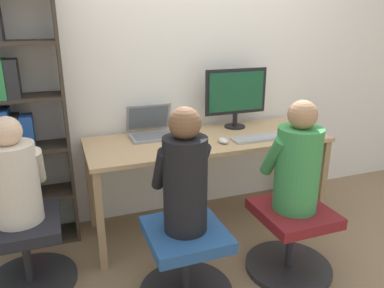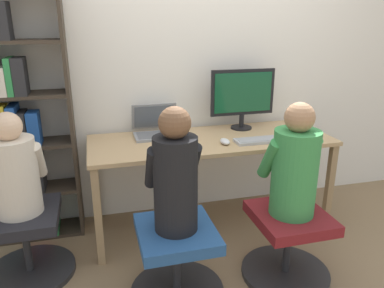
{
  "view_description": "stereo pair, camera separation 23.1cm",
  "coord_description": "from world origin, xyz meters",
  "px_view_note": "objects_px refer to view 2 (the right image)",
  "views": [
    {
      "loc": [
        -1.07,
        -2.19,
        1.62
      ],
      "look_at": [
        -0.21,
        0.14,
        0.79
      ],
      "focal_mm": 35.0,
      "sensor_mm": 36.0,
      "label": 1
    },
    {
      "loc": [
        -0.85,
        -2.26,
        1.62
      ],
      "look_at": [
        -0.21,
        0.14,
        0.79
      ],
      "focal_mm": 35.0,
      "sensor_mm": 36.0,
      "label": 2
    }
  ],
  "objects_px": {
    "office_chair_left": "(288,243)",
    "person_at_laptop": "(175,176)",
    "office_chair_right": "(177,260)",
    "laptop": "(156,129)",
    "keyboard": "(262,140)",
    "office_chair_side": "(26,242)",
    "desktop_monitor": "(243,96)",
    "person_near_shelf": "(14,170)",
    "person_at_monitor": "(295,166)",
    "bookshelf": "(11,132)"
  },
  "relations": [
    {
      "from": "office_chair_left",
      "to": "person_at_laptop",
      "type": "height_order",
      "value": "person_at_laptop"
    },
    {
      "from": "office_chair_left",
      "to": "office_chair_right",
      "type": "distance_m",
      "value": 0.73
    },
    {
      "from": "laptop",
      "to": "office_chair_left",
      "type": "height_order",
      "value": "laptop"
    },
    {
      "from": "keyboard",
      "to": "office_chair_side",
      "type": "xyz_separation_m",
      "value": [
        -1.69,
        -0.13,
        -0.52
      ]
    },
    {
      "from": "keyboard",
      "to": "person_at_laptop",
      "type": "xyz_separation_m",
      "value": [
        -0.79,
        -0.56,
        0.03
      ]
    },
    {
      "from": "laptop",
      "to": "office_chair_right",
      "type": "bearing_deg",
      "value": -93.23
    },
    {
      "from": "desktop_monitor",
      "to": "person_near_shelf",
      "type": "distance_m",
      "value": 1.77
    },
    {
      "from": "office_chair_right",
      "to": "person_near_shelf",
      "type": "relative_size",
      "value": 0.89
    },
    {
      "from": "desktop_monitor",
      "to": "person_at_monitor",
      "type": "bearing_deg",
      "value": -92.17
    },
    {
      "from": "office_chair_left",
      "to": "office_chair_right",
      "type": "bearing_deg",
      "value": 179.33
    },
    {
      "from": "person_near_shelf",
      "to": "keyboard",
      "type": "bearing_deg",
      "value": 4.17
    },
    {
      "from": "office_chair_right",
      "to": "person_at_laptop",
      "type": "bearing_deg",
      "value": 90.0
    },
    {
      "from": "office_chair_left",
      "to": "person_at_laptop",
      "type": "relative_size",
      "value": 0.8
    },
    {
      "from": "person_at_laptop",
      "to": "person_near_shelf",
      "type": "relative_size",
      "value": 1.12
    },
    {
      "from": "person_near_shelf",
      "to": "person_at_laptop",
      "type": "bearing_deg",
      "value": -25.72
    },
    {
      "from": "desktop_monitor",
      "to": "bookshelf",
      "type": "height_order",
      "value": "bookshelf"
    },
    {
      "from": "office_chair_right",
      "to": "person_at_monitor",
      "type": "bearing_deg",
      "value": -0.24
    },
    {
      "from": "person_near_shelf",
      "to": "laptop",
      "type": "bearing_deg",
      "value": 27.08
    },
    {
      "from": "laptop",
      "to": "person_at_laptop",
      "type": "bearing_deg",
      "value": -93.25
    },
    {
      "from": "bookshelf",
      "to": "person_at_monitor",
      "type": "bearing_deg",
      "value": -28.65
    },
    {
      "from": "desktop_monitor",
      "to": "office_chair_right",
      "type": "relative_size",
      "value": 0.94
    },
    {
      "from": "desktop_monitor",
      "to": "keyboard",
      "type": "height_order",
      "value": "desktop_monitor"
    },
    {
      "from": "office_chair_left",
      "to": "person_at_monitor",
      "type": "xyz_separation_m",
      "value": [
        0.0,
        0.01,
        0.53
      ]
    },
    {
      "from": "desktop_monitor",
      "to": "person_near_shelf",
      "type": "height_order",
      "value": "desktop_monitor"
    },
    {
      "from": "person_at_monitor",
      "to": "person_at_laptop",
      "type": "height_order",
      "value": "person_at_laptop"
    },
    {
      "from": "person_near_shelf",
      "to": "office_chair_right",
      "type": "bearing_deg",
      "value": -26.0
    },
    {
      "from": "keyboard",
      "to": "office_chair_right",
      "type": "height_order",
      "value": "keyboard"
    },
    {
      "from": "person_at_monitor",
      "to": "office_chair_left",
      "type": "bearing_deg",
      "value": -90.0
    },
    {
      "from": "desktop_monitor",
      "to": "bookshelf",
      "type": "bearing_deg",
      "value": 179.68
    },
    {
      "from": "office_chair_side",
      "to": "keyboard",
      "type": "bearing_deg",
      "value": 4.33
    },
    {
      "from": "laptop",
      "to": "person_at_laptop",
      "type": "xyz_separation_m",
      "value": [
        -0.05,
        -0.92,
        -0.0
      ]
    },
    {
      "from": "laptop",
      "to": "person_at_monitor",
      "type": "height_order",
      "value": "person_at_monitor"
    },
    {
      "from": "laptop",
      "to": "office_chair_side",
      "type": "bearing_deg",
      "value": -152.69
    },
    {
      "from": "office_chair_right",
      "to": "desktop_monitor",
      "type": "bearing_deg",
      "value": 50.41
    },
    {
      "from": "person_at_monitor",
      "to": "person_near_shelf",
      "type": "distance_m",
      "value": 1.7
    },
    {
      "from": "laptop",
      "to": "person_at_monitor",
      "type": "relative_size",
      "value": 0.5
    },
    {
      "from": "office_chair_side",
      "to": "person_near_shelf",
      "type": "height_order",
      "value": "person_near_shelf"
    },
    {
      "from": "desktop_monitor",
      "to": "office_chair_left",
      "type": "bearing_deg",
      "value": -92.16
    },
    {
      "from": "person_at_laptop",
      "to": "person_at_monitor",
      "type": "bearing_deg",
      "value": -0.67
    },
    {
      "from": "laptop",
      "to": "office_chair_left",
      "type": "bearing_deg",
      "value": -54.0
    },
    {
      "from": "office_chair_right",
      "to": "bookshelf",
      "type": "xyz_separation_m",
      "value": [
        -0.99,
        0.94,
        0.61
      ]
    },
    {
      "from": "keyboard",
      "to": "bookshelf",
      "type": "relative_size",
      "value": 0.22
    },
    {
      "from": "desktop_monitor",
      "to": "office_chair_side",
      "type": "height_order",
      "value": "desktop_monitor"
    },
    {
      "from": "keyboard",
      "to": "office_chair_right",
      "type": "distance_m",
      "value": 1.1
    },
    {
      "from": "desktop_monitor",
      "to": "office_chair_side",
      "type": "bearing_deg",
      "value": -163.53
    },
    {
      "from": "office_chair_side",
      "to": "office_chair_left",
      "type": "bearing_deg",
      "value": -15.18
    },
    {
      "from": "office_chair_left",
      "to": "bookshelf",
      "type": "xyz_separation_m",
      "value": [
        -1.73,
        0.95,
        0.61
      ]
    },
    {
      "from": "laptop",
      "to": "keyboard",
      "type": "height_order",
      "value": "laptop"
    },
    {
      "from": "desktop_monitor",
      "to": "office_chair_left",
      "type": "distance_m",
      "value": 1.22
    },
    {
      "from": "office_chair_left",
      "to": "bookshelf",
      "type": "height_order",
      "value": "bookshelf"
    }
  ]
}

